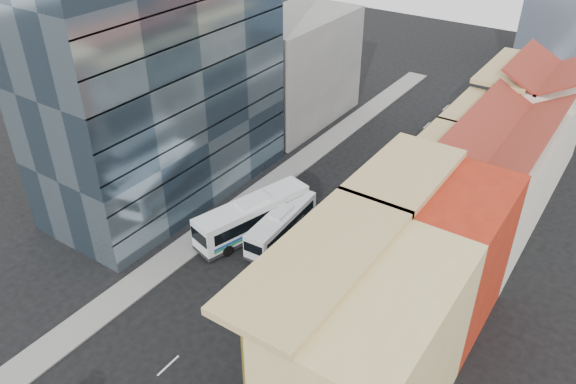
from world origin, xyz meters
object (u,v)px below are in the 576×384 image
Objects in this scene: bus_left_near at (253,216)px; office_tower at (155,57)px; bus_left_far at (281,224)px; shophouse_tan at (369,359)px; bus_right at (348,220)px.

office_tower is at bearing -170.70° from bus_left_near.
office_tower is 2.45× the size of bus_left_near.
bus_left_near is 1.25× the size of bus_left_far.
shophouse_tan is at bearing -24.30° from office_tower.
bus_right is at bearing 121.91° from shophouse_tan.
office_tower reaches higher than bus_right.
bus_left_near is (-18.77, 12.68, -4.03)m from shophouse_tan.
bus_left_far is (15.00, -0.42, -13.43)m from office_tower.
bus_left_far is 6.46m from bus_right.
shophouse_tan is at bearing -43.71° from bus_left_far.
bus_left_near is (12.23, -1.32, -13.03)m from office_tower.
office_tower is (-31.00, 14.00, 9.00)m from shophouse_tan.
bus_left_far is at bearing -1.59° from office_tower.
bus_left_far is at bearing 139.67° from shophouse_tan.
shophouse_tan reaches higher than bus_right.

